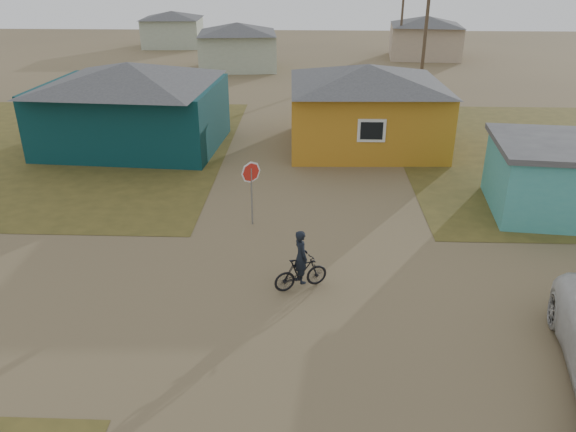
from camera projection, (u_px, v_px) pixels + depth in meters
name	position (u px, v px, depth m)	size (l,w,h in m)	color
ground	(312.00, 310.00, 14.66)	(120.00, 120.00, 0.00)	brown
grass_nw	(21.00, 148.00, 26.93)	(20.00, 18.00, 0.00)	brown
house_teal	(132.00, 104.00, 26.32)	(8.93, 7.08, 4.00)	#082C30
house_yellow	(366.00, 105.00, 26.40)	(7.72, 6.76, 3.90)	#BD7D1D
house_pale_west	(238.00, 45.00, 44.87)	(7.04, 6.15, 3.60)	#A9B49B
house_beige_east	(425.00, 36.00, 49.73)	(6.95, 6.05, 3.60)	tan
house_pale_north	(173.00, 28.00, 56.07)	(6.28, 5.81, 3.40)	#A9B49B
utility_pole_near	(425.00, 36.00, 32.60)	(1.40, 0.20, 8.00)	brown
utility_pole_far	(402.00, 11.00, 47.05)	(1.40, 0.20, 8.00)	brown
stop_sign	(251.00, 178.00, 18.62)	(0.73, 0.24, 2.28)	gray
cyclist	(301.00, 268.00, 15.36)	(1.61, 1.04, 1.77)	black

